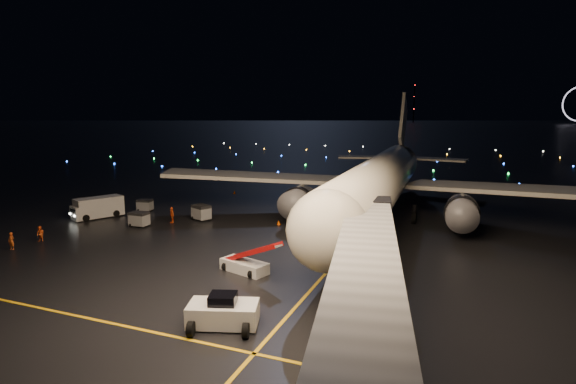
{
  "coord_description": "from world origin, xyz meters",
  "views": [
    {
      "loc": [
        21.99,
        -30.32,
        12.85
      ],
      "look_at": [
        5.32,
        12.0,
        5.0
      ],
      "focal_mm": 28.0,
      "sensor_mm": 36.0,
      "label": 1
    }
  ],
  "objects_px": {
    "service_truck": "(99,207)",
    "crew_c": "(172,215)",
    "crew_a": "(11,241)",
    "baggage_cart_1": "(139,219)",
    "baggage_cart_3": "(93,210)",
    "airliner": "(384,152)",
    "baggage_cart_0": "(201,213)",
    "pushback_tug": "(223,310)",
    "crew_b": "(40,234)",
    "belt_loader": "(244,254)",
    "baggage_cart_2": "(145,205)"
  },
  "relations": [
    {
      "from": "crew_a",
      "to": "baggage_cart_3",
      "type": "distance_m",
      "value": 13.82
    },
    {
      "from": "crew_b",
      "to": "baggage_cart_0",
      "type": "relative_size",
      "value": 0.74
    },
    {
      "from": "baggage_cart_1",
      "to": "service_truck",
      "type": "bearing_deg",
      "value": 164.85
    },
    {
      "from": "pushback_tug",
      "to": "belt_loader",
      "type": "xyz_separation_m",
      "value": [
        -3.18,
        9.07,
        0.47
      ]
    },
    {
      "from": "crew_b",
      "to": "crew_c",
      "type": "relative_size",
      "value": 0.84
    },
    {
      "from": "service_truck",
      "to": "baggage_cart_1",
      "type": "bearing_deg",
      "value": 10.56
    },
    {
      "from": "airliner",
      "to": "service_truck",
      "type": "relative_size",
      "value": 8.17
    },
    {
      "from": "crew_b",
      "to": "airliner",
      "type": "bearing_deg",
      "value": 31.71
    },
    {
      "from": "airliner",
      "to": "baggage_cart_0",
      "type": "relative_size",
      "value": 26.3
    },
    {
      "from": "belt_loader",
      "to": "crew_c",
      "type": "relative_size",
      "value": 3.13
    },
    {
      "from": "airliner",
      "to": "pushback_tug",
      "type": "relative_size",
      "value": 13.67
    },
    {
      "from": "crew_c",
      "to": "baggage_cart_3",
      "type": "relative_size",
      "value": 0.89
    },
    {
      "from": "pushback_tug",
      "to": "baggage_cart_0",
      "type": "height_order",
      "value": "pushback_tug"
    },
    {
      "from": "pushback_tug",
      "to": "crew_c",
      "type": "xyz_separation_m",
      "value": [
        -19.03,
        21.12,
        -0.04
      ]
    },
    {
      "from": "belt_loader",
      "to": "baggage_cart_3",
      "type": "bearing_deg",
      "value": 175.23
    },
    {
      "from": "pushback_tug",
      "to": "service_truck",
      "type": "height_order",
      "value": "service_truck"
    },
    {
      "from": "airliner",
      "to": "belt_loader",
      "type": "distance_m",
      "value": 26.42
    },
    {
      "from": "crew_a",
      "to": "crew_c",
      "type": "distance_m",
      "value": 16.7
    },
    {
      "from": "belt_loader",
      "to": "baggage_cart_2",
      "type": "bearing_deg",
      "value": 162.09
    },
    {
      "from": "belt_loader",
      "to": "baggage_cart_3",
      "type": "height_order",
      "value": "belt_loader"
    },
    {
      "from": "pushback_tug",
      "to": "crew_a",
      "type": "height_order",
      "value": "pushback_tug"
    },
    {
      "from": "baggage_cart_0",
      "to": "baggage_cart_3",
      "type": "distance_m",
      "value": 14.02
    },
    {
      "from": "crew_a",
      "to": "crew_c",
      "type": "bearing_deg",
      "value": 52.54
    },
    {
      "from": "baggage_cart_3",
      "to": "crew_a",
      "type": "bearing_deg",
      "value": -96.53
    },
    {
      "from": "baggage_cart_0",
      "to": "crew_c",
      "type": "bearing_deg",
      "value": -111.32
    },
    {
      "from": "baggage_cart_1",
      "to": "baggage_cart_3",
      "type": "bearing_deg",
      "value": 168.06
    },
    {
      "from": "crew_c",
      "to": "belt_loader",
      "type": "bearing_deg",
      "value": -1.11
    },
    {
      "from": "crew_a",
      "to": "baggage_cart_1",
      "type": "xyz_separation_m",
      "value": [
        5.44,
        11.8,
        0.02
      ]
    },
    {
      "from": "pushback_tug",
      "to": "baggage_cart_1",
      "type": "relative_size",
      "value": 2.09
    },
    {
      "from": "crew_c",
      "to": "baggage_cart_0",
      "type": "distance_m",
      "value": 3.55
    },
    {
      "from": "crew_a",
      "to": "baggage_cart_3",
      "type": "xyz_separation_m",
      "value": [
        -3.12,
        13.47,
        0.09
      ]
    },
    {
      "from": "crew_c",
      "to": "baggage_cart_3",
      "type": "height_order",
      "value": "crew_c"
    },
    {
      "from": "belt_loader",
      "to": "crew_a",
      "type": "height_order",
      "value": "belt_loader"
    },
    {
      "from": "service_truck",
      "to": "baggage_cart_0",
      "type": "distance_m",
      "value": 13.29
    },
    {
      "from": "airliner",
      "to": "pushback_tug",
      "type": "bearing_deg",
      "value": -98.66
    },
    {
      "from": "baggage_cart_0",
      "to": "baggage_cart_1",
      "type": "distance_m",
      "value": 7.36
    },
    {
      "from": "baggage_cart_1",
      "to": "crew_c",
      "type": "bearing_deg",
      "value": 49.37
    },
    {
      "from": "service_truck",
      "to": "baggage_cart_2",
      "type": "distance_m",
      "value": 5.97
    },
    {
      "from": "airliner",
      "to": "belt_loader",
      "type": "xyz_separation_m",
      "value": [
        -7.09,
        -24.53,
        -6.76
      ]
    },
    {
      "from": "service_truck",
      "to": "baggage_cart_1",
      "type": "height_order",
      "value": "service_truck"
    },
    {
      "from": "pushback_tug",
      "to": "baggage_cart_3",
      "type": "relative_size",
      "value": 1.93
    },
    {
      "from": "service_truck",
      "to": "crew_c",
      "type": "relative_size",
      "value": 3.64
    },
    {
      "from": "airliner",
      "to": "crew_a",
      "type": "xyz_separation_m",
      "value": [
        -30.81,
        -27.21,
        -7.4
      ]
    },
    {
      "from": "crew_b",
      "to": "baggage_cart_3",
      "type": "height_order",
      "value": "baggage_cart_3"
    },
    {
      "from": "baggage_cart_0",
      "to": "belt_loader",
      "type": "bearing_deg",
      "value": -24.06
    },
    {
      "from": "crew_b",
      "to": "belt_loader",
      "type": "bearing_deg",
      "value": -7.45
    },
    {
      "from": "belt_loader",
      "to": "crew_c",
      "type": "bearing_deg",
      "value": 159.88
    },
    {
      "from": "baggage_cart_2",
      "to": "baggage_cart_3",
      "type": "height_order",
      "value": "baggage_cart_3"
    },
    {
      "from": "belt_loader",
      "to": "baggage_cart_2",
      "type": "relative_size",
      "value": 3.27
    },
    {
      "from": "service_truck",
      "to": "crew_a",
      "type": "relative_size",
      "value": 4.19
    }
  ]
}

